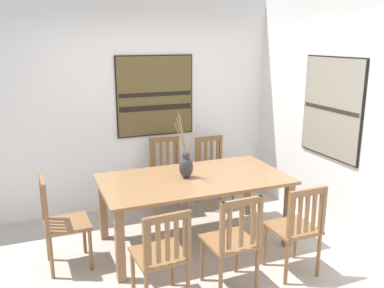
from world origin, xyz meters
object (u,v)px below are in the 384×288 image
(painting_on_side_wall, at_px, (332,108))
(painting_on_back_wall, at_px, (155,96))
(chair_1, at_px, (162,255))
(chair_4, at_px, (213,170))
(chair_3, at_px, (297,227))
(dining_table, at_px, (194,186))
(chair_0, at_px, (60,220))
(chair_2, at_px, (167,174))
(chair_5, at_px, (233,241))
(centerpiece_vase, at_px, (186,166))

(painting_on_side_wall, bearing_deg, painting_on_back_wall, 137.01)
(chair_1, bearing_deg, chair_4, 54.89)
(chair_4, bearing_deg, chair_1, -125.11)
(chair_1, distance_m, chair_4, 2.29)
(chair_3, height_order, painting_on_side_wall, painting_on_side_wall)
(dining_table, height_order, painting_on_side_wall, painting_on_side_wall)
(chair_4, bearing_deg, painting_on_side_wall, -52.54)
(chair_0, xyz_separation_m, chair_4, (2.04, 0.92, -0.01))
(chair_0, bearing_deg, painting_on_side_wall, -4.82)
(chair_0, distance_m, painting_on_side_wall, 3.10)
(chair_1, height_order, chair_2, chair_2)
(painting_on_side_wall, bearing_deg, chair_5, -155.59)
(chair_5, bearing_deg, chair_1, 179.18)
(dining_table, xyz_separation_m, chair_1, (-0.66, -0.94, -0.18))
(chair_2, bearing_deg, painting_on_side_wall, -37.45)
(chair_4, bearing_deg, chair_0, -155.69)
(centerpiece_vase, xyz_separation_m, chair_5, (0.06, -0.98, -0.41))
(chair_0, bearing_deg, chair_5, -35.02)
(centerpiece_vase, height_order, chair_0, centerpiece_vase)
(centerpiece_vase, height_order, chair_5, centerpiece_vase)
(chair_3, bearing_deg, chair_1, 179.95)
(chair_3, distance_m, painting_on_side_wall, 1.49)
(centerpiece_vase, xyz_separation_m, chair_2, (0.09, 0.91, -0.39))
(dining_table, relative_size, chair_4, 2.17)
(dining_table, bearing_deg, painting_on_side_wall, -8.86)
(chair_2, xyz_separation_m, painting_on_side_wall, (1.54, -1.18, 0.95))
(chair_4, bearing_deg, centerpiece_vase, -129.05)
(chair_3, bearing_deg, chair_2, 108.88)
(chair_2, distance_m, chair_3, 1.99)
(centerpiece_vase, relative_size, chair_2, 0.74)
(dining_table, xyz_separation_m, chair_5, (-0.02, -0.95, -0.18))
(chair_5, bearing_deg, painting_on_side_wall, 24.41)
(painting_on_back_wall, xyz_separation_m, painting_on_side_wall, (1.59, -1.48, -0.03))
(dining_table, relative_size, painting_on_side_wall, 1.77)
(chair_2, bearing_deg, chair_4, -0.93)
(chair_0, bearing_deg, chair_3, -24.99)
(chair_3, xyz_separation_m, painting_on_side_wall, (0.90, 0.70, 0.96))
(dining_table, height_order, chair_5, chair_5)
(chair_2, height_order, painting_on_back_wall, painting_on_back_wall)
(centerpiece_vase, distance_m, chair_5, 1.06)
(centerpiece_vase, bearing_deg, painting_on_back_wall, 88.16)
(chair_2, height_order, painting_on_side_wall, painting_on_side_wall)
(chair_3, height_order, painting_on_back_wall, painting_on_back_wall)
(centerpiece_vase, distance_m, painting_on_side_wall, 1.74)
(chair_5, bearing_deg, chair_4, 70.34)
(chair_2, bearing_deg, chair_5, -90.83)
(chair_4, relative_size, chair_5, 0.99)
(chair_2, relative_size, chair_5, 1.04)
(chair_3, relative_size, chair_5, 0.99)
(chair_4, distance_m, painting_on_side_wall, 1.76)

